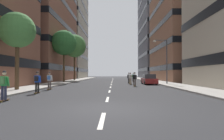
% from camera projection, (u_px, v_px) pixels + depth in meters
% --- Properties ---
extents(ground_plane, '(151.82, 151.82, 0.00)m').
position_uv_depth(ground_plane, '(112.00, 82.00, 33.54)').
color(ground_plane, '#28282B').
extents(sidewalk_left, '(3.42, 69.59, 0.14)m').
position_uv_depth(sidewalk_left, '(70.00, 81.00, 36.80)').
color(sidewalk_left, '#9E9991').
rests_on(sidewalk_left, ground_plane).
extents(sidewalk_right, '(3.42, 69.59, 0.14)m').
position_uv_depth(sidewalk_right, '(154.00, 81.00, 36.61)').
color(sidewalk_right, '#9E9991').
rests_on(sidewalk_right, ground_plane).
extents(lane_markings, '(0.16, 57.20, 0.01)m').
position_uv_depth(lane_markings, '(112.00, 82.00, 33.74)').
color(lane_markings, silver).
rests_on(lane_markings, ground_plane).
extents(building_left_mid, '(16.81, 22.02, 28.14)m').
position_uv_depth(building_left_mid, '(30.00, 18.00, 40.60)').
color(building_left_mid, brown).
rests_on(building_left_mid, ground_plane).
extents(building_left_far, '(16.81, 20.61, 32.33)m').
position_uv_depth(building_left_far, '(61.00, 32.00, 64.11)').
color(building_left_far, '#B2A893').
rests_on(building_left_far, ground_plane).
extents(building_right_mid, '(16.81, 19.77, 23.18)m').
position_uv_depth(building_right_mid, '(196.00, 28.00, 40.13)').
color(building_right_mid, '#9E6B51').
rests_on(building_right_mid, ground_plane).
extents(building_right_far, '(16.81, 21.36, 34.34)m').
position_uv_depth(building_right_far, '(166.00, 29.00, 63.71)').
color(building_right_far, slate).
rests_on(building_right_far, ground_plane).
extents(parked_car_near, '(1.82, 4.40, 1.52)m').
position_uv_depth(parked_car_near, '(149.00, 80.00, 27.03)').
color(parked_car_near, maroon).
rests_on(parked_car_near, ground_plane).
extents(street_tree_near, '(5.14, 5.14, 10.29)m').
position_uv_depth(street_tree_near, '(75.00, 46.00, 40.96)').
color(street_tree_near, '#4C3823').
rests_on(street_tree_near, sidewalk_left).
extents(street_tree_mid, '(4.45, 4.45, 9.20)m').
position_uv_depth(street_tree_mid, '(64.00, 43.00, 32.29)').
color(street_tree_mid, '#4C3823').
rests_on(street_tree_mid, sidewalk_left).
extents(street_tree_far, '(3.25, 3.25, 7.12)m').
position_uv_depth(street_tree_far, '(17.00, 31.00, 16.73)').
color(street_tree_far, '#4C3823').
rests_on(street_tree_far, sidewalk_left).
extents(streetlamp_right, '(2.13, 0.30, 6.50)m').
position_uv_depth(streetlamp_right, '(164.00, 56.00, 26.67)').
color(streetlamp_right, '#3F3F44').
rests_on(streetlamp_right, sidewalk_right).
extents(skater_0, '(0.56, 0.92, 1.78)m').
position_uv_depth(skater_0, '(129.00, 77.00, 30.23)').
color(skater_0, brown).
rests_on(skater_0, ground_plane).
extents(skater_1, '(0.57, 0.92, 1.78)m').
position_uv_depth(skater_1, '(130.00, 78.00, 26.96)').
color(skater_1, brown).
rests_on(skater_1, ground_plane).
extents(skater_2, '(0.54, 0.91, 1.78)m').
position_uv_depth(skater_2, '(133.00, 76.00, 36.31)').
color(skater_2, brown).
rests_on(skater_2, ground_plane).
extents(skater_3, '(0.53, 0.90, 1.78)m').
position_uv_depth(skater_3, '(37.00, 81.00, 14.53)').
color(skater_3, brown).
rests_on(skater_3, ground_plane).
extents(skater_4, '(0.54, 0.91, 1.78)m').
position_uv_depth(skater_4, '(49.00, 79.00, 17.91)').
color(skater_4, brown).
rests_on(skater_4, ground_plane).
extents(skater_5, '(0.53, 0.90, 1.78)m').
position_uv_depth(skater_5, '(4.00, 84.00, 10.36)').
color(skater_5, brown).
rests_on(skater_5, ground_plane).
extents(skater_6, '(0.57, 0.92, 1.78)m').
position_uv_depth(skater_6, '(135.00, 78.00, 22.99)').
color(skater_6, brown).
rests_on(skater_6, ground_plane).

